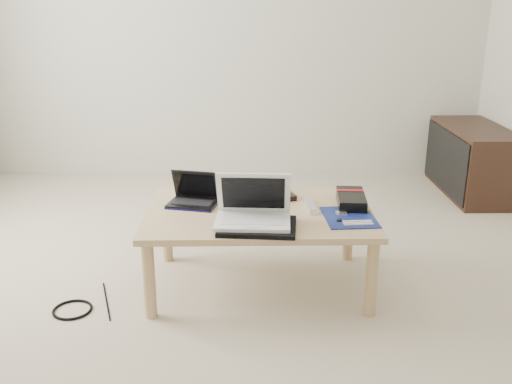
{
  "coord_description": "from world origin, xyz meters",
  "views": [
    {
      "loc": [
        0.1,
        -2.59,
        1.37
      ],
      "look_at": [
        0.15,
        0.0,
        0.5
      ],
      "focal_mm": 40.0,
      "sensor_mm": 36.0,
      "label": 1
    }
  ],
  "objects_px": {
    "white_laptop": "(253,211)",
    "gpu_box": "(351,199)",
    "netbook": "(194,197)",
    "coffee_table": "(259,220)",
    "media_cabinet": "(472,160)"
  },
  "relations": [
    {
      "from": "white_laptop",
      "to": "gpu_box",
      "type": "bearing_deg",
      "value": 27.91
    },
    {
      "from": "netbook",
      "to": "gpu_box",
      "type": "bearing_deg",
      "value": -1.89
    },
    {
      "from": "coffee_table",
      "to": "gpu_box",
      "type": "relative_size",
      "value": 3.95
    },
    {
      "from": "media_cabinet",
      "to": "netbook",
      "type": "height_order",
      "value": "netbook"
    },
    {
      "from": "coffee_table",
      "to": "media_cabinet",
      "type": "bearing_deg",
      "value": 41.9
    },
    {
      "from": "media_cabinet",
      "to": "netbook",
      "type": "relative_size",
      "value": 3.29
    },
    {
      "from": "netbook",
      "to": "white_laptop",
      "type": "height_order",
      "value": "white_laptop"
    },
    {
      "from": "gpu_box",
      "to": "white_laptop",
      "type": "bearing_deg",
      "value": -152.09
    },
    {
      "from": "coffee_table",
      "to": "media_cabinet",
      "type": "distance_m",
      "value": 2.17
    },
    {
      "from": "media_cabinet",
      "to": "gpu_box",
      "type": "xyz_separation_m",
      "value": [
        -1.15,
        -1.36,
        0.18
      ]
    },
    {
      "from": "netbook",
      "to": "gpu_box",
      "type": "height_order",
      "value": "netbook"
    },
    {
      "from": "white_laptop",
      "to": "gpu_box",
      "type": "relative_size",
      "value": 1.26
    },
    {
      "from": "media_cabinet",
      "to": "coffee_table",
      "type": "bearing_deg",
      "value": -138.1
    },
    {
      "from": "media_cabinet",
      "to": "white_laptop",
      "type": "bearing_deg",
      "value": -135.3
    },
    {
      "from": "media_cabinet",
      "to": "gpu_box",
      "type": "relative_size",
      "value": 3.24
    }
  ]
}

